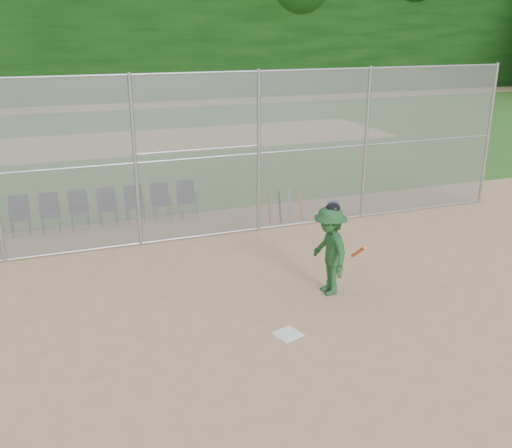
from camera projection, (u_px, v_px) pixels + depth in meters
name	position (u px, v px, depth m)	size (l,w,h in m)	color
ground	(306.00, 329.00, 9.82)	(100.00, 100.00, 0.00)	tan
grass_strip	(137.00, 142.00, 25.77)	(100.00, 100.00, 0.00)	#275D1C
dirt_patch_far	(137.00, 142.00, 25.77)	(24.00, 24.00, 0.00)	tan
backstop_fence	(219.00, 154.00, 13.58)	(16.09, 0.09, 4.00)	gray
treeline	(121.00, 14.00, 25.74)	(81.00, 60.00, 11.00)	black
home_plate	(288.00, 334.00, 9.63)	(0.41, 0.41, 0.02)	white
batter_at_plate	(329.00, 250.00, 10.88)	(0.87, 1.35, 1.84)	#1F4D26
water_cooler	(334.00, 208.00, 15.65)	(0.32, 0.32, 0.41)	white
spare_bats	(285.00, 206.00, 15.15)	(0.96, 0.30, 0.85)	#D84C14
chair_1	(20.00, 216.00, 14.13)	(0.54, 0.52, 0.96)	#0E1534
chair_2	(50.00, 213.00, 14.37)	(0.54, 0.52, 0.96)	#0E1534
chair_3	(79.00, 210.00, 14.60)	(0.54, 0.52, 0.96)	#0E1534
chair_4	(108.00, 207.00, 14.83)	(0.54, 0.52, 0.96)	#0E1534
chair_5	(135.00, 205.00, 15.07)	(0.54, 0.52, 0.96)	#0E1534
chair_6	(162.00, 202.00, 15.30)	(0.54, 0.52, 0.96)	#0E1534
chair_7	(187.00, 199.00, 15.54)	(0.54, 0.52, 0.96)	#0E1534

